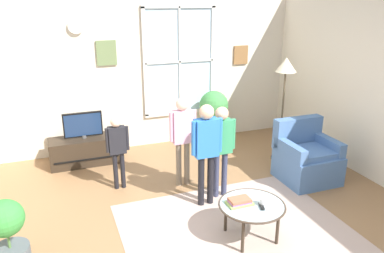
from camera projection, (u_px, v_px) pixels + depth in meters
ground_plane at (223, 237)px, 4.27m from camera, size 5.82×6.66×0.02m
back_wall at (151, 71)px, 6.57m from camera, size 5.22×0.17×2.62m
area_rug at (237, 231)px, 4.35m from camera, size 2.55×2.14×0.01m
tv_stand at (85, 151)px, 6.07m from camera, size 1.09×0.45×0.43m
television at (83, 125)px, 5.92m from camera, size 0.60×0.08×0.42m
armchair at (306, 158)px, 5.50m from camera, size 0.76×0.74×0.87m
coffee_table at (252, 207)px, 4.13m from camera, size 0.73×0.73×0.42m
book_stack at (240, 202)px, 4.11m from camera, size 0.28×0.17×0.07m
cup at (263, 202)px, 4.09m from camera, size 0.09×0.09×0.09m
remote_near_books at (262, 206)px, 4.06m from camera, size 0.08×0.15×0.02m
person_pink_shirt at (183, 132)px, 5.18m from camera, size 0.38×0.17×1.28m
person_blue_shirt at (206, 144)px, 4.66m from camera, size 0.40×0.18×1.33m
person_black_shirt at (117, 144)px, 5.13m from camera, size 0.32×0.14×1.05m
person_green_shirt at (221, 142)px, 4.88m from camera, size 0.37×0.17×1.24m
potted_plant_by_window at (214, 110)px, 6.78m from camera, size 0.52×0.52×0.97m
potted_plant_corner at (8, 236)px, 3.60m from camera, size 0.36×0.36×0.77m
floor_lamp at (285, 75)px, 5.85m from camera, size 0.32×0.32×1.67m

